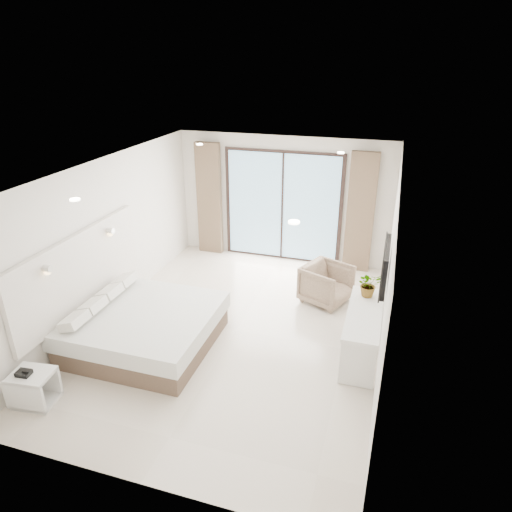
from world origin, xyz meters
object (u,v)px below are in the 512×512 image
object	(u,v)px
nightstand	(34,388)
armchair	(327,282)
bed	(144,327)
console_desk	(363,324)

from	to	relation	value
nightstand	armchair	bearing A→B (deg)	42.91
bed	console_desk	size ratio (longest dim) A/B	1.33
bed	armchair	xyz separation A→B (m)	(2.51, 2.20, 0.09)
bed	nightstand	xyz separation A→B (m)	(-0.70, -1.59, -0.07)
bed	console_desk	xyz separation A→B (m)	(3.29, 0.70, 0.25)
bed	armchair	bearing A→B (deg)	41.17
nightstand	console_desk	size ratio (longest dim) A/B	0.35
nightstand	console_desk	world-z (taller)	console_desk
nightstand	armchair	world-z (taller)	armchair
nightstand	bed	bearing A→B (deg)	59.39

